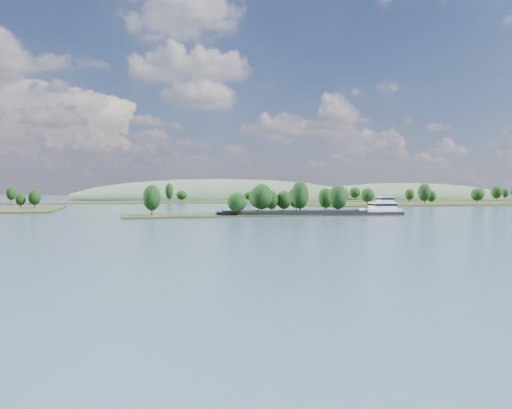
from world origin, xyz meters
name	(u,v)px	position (x,y,z in m)	size (l,w,h in m)	color
ground	(298,225)	(0.00, 120.00, 0.00)	(1800.00, 1800.00, 0.00)	#37505F
tree_island	(262,205)	(6.93, 179.44, 4.21)	(100.00, 31.17, 14.78)	#252D14
right_bank	(496,202)	(231.18, 299.33, 1.09)	(320.00, 90.00, 15.48)	#252D14
back_shoreline	(189,201)	(8.67, 399.84, 0.66)	(900.00, 60.00, 16.40)	#252D14
hill_east	(404,199)	(260.00, 470.00, 0.00)	(260.00, 140.00, 36.00)	#3A5037
hill_west	(223,200)	(60.00, 500.00, 0.00)	(320.00, 160.00, 44.00)	#3A5037
cargo_barge	(324,212)	(30.28, 169.45, 1.32)	(78.04, 18.32, 10.48)	black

